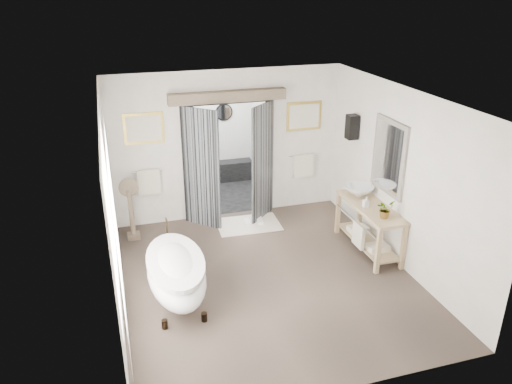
# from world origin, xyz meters

# --- Properties ---
(ground_plane) EXTENTS (5.00, 5.00, 0.00)m
(ground_plane) POSITION_xyz_m (0.00, 0.00, 0.00)
(ground_plane) COLOR brown
(room_shell) EXTENTS (4.52, 5.02, 2.91)m
(room_shell) POSITION_xyz_m (-0.04, -0.12, 1.86)
(room_shell) COLOR white
(room_shell) RESTS_ON ground_plane
(shower_room) EXTENTS (2.22, 2.01, 2.51)m
(shower_room) POSITION_xyz_m (0.00, 3.99, 0.91)
(shower_room) COLOR black
(shower_room) RESTS_ON ground_plane
(back_wall_dressing) EXTENTS (3.82, 0.69, 2.52)m
(back_wall_dressing) POSITION_xyz_m (0.00, 2.32, 1.56)
(back_wall_dressing) COLOR black
(back_wall_dressing) RESTS_ON ground_plane
(clawfoot_tub) EXTENTS (0.83, 1.86, 0.91)m
(clawfoot_tub) POSITION_xyz_m (-1.44, -0.13, 0.44)
(clawfoot_tub) COLOR black
(clawfoot_tub) RESTS_ON ground_plane
(vanity) EXTENTS (0.57, 1.60, 0.85)m
(vanity) POSITION_xyz_m (1.95, 0.36, 0.51)
(vanity) COLOR tan
(vanity) RESTS_ON ground_plane
(pedestal_mirror) EXTENTS (0.35, 0.22, 1.18)m
(pedestal_mirror) POSITION_xyz_m (-1.94, 1.99, 0.51)
(pedestal_mirror) COLOR #715E4E
(pedestal_mirror) RESTS_ON ground_plane
(rug) EXTENTS (1.24, 0.86, 0.01)m
(rug) POSITION_xyz_m (0.24, 1.90, 0.01)
(rug) COLOR beige
(rug) RESTS_ON ground_plane
(slippers) EXTENTS (0.40, 0.29, 0.05)m
(slippers) POSITION_xyz_m (0.34, 1.93, 0.04)
(slippers) COLOR white
(slippers) RESTS_ON rug
(basin) EXTENTS (0.60, 0.60, 0.18)m
(basin) POSITION_xyz_m (1.97, 0.82, 0.94)
(basin) COLOR white
(basin) RESTS_ON vanity
(plant) EXTENTS (0.34, 0.32, 0.30)m
(plant) POSITION_xyz_m (1.96, -0.10, 1.00)
(plant) COLOR gray
(plant) RESTS_ON vanity
(soap_bottle_a) EXTENTS (0.09, 0.09, 0.19)m
(soap_bottle_a) POSITION_xyz_m (1.86, 0.34, 0.95)
(soap_bottle_a) COLOR gray
(soap_bottle_a) RESTS_ON vanity
(soap_bottle_b) EXTENTS (0.14, 0.14, 0.18)m
(soap_bottle_b) POSITION_xyz_m (1.92, 1.02, 0.94)
(soap_bottle_b) COLOR gray
(soap_bottle_b) RESTS_ON vanity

